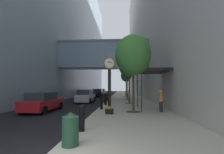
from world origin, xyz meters
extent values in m
plane|color=black|center=(0.00, 27.00, 0.00)|extent=(110.00, 110.00, 0.00)
cube|color=#BCB29E|center=(2.95, 30.00, 0.07)|extent=(5.89, 80.00, 0.14)
cube|color=#93A8B7|center=(-11.53, 30.00, 17.28)|extent=(9.00, 80.00, 34.56)
cube|color=#758EA8|center=(-0.57, 19.88, 6.62)|extent=(13.52, 3.20, 3.67)
cube|color=gray|center=(-0.57, 19.88, 8.57)|extent=(13.52, 3.40, 0.24)
cube|color=#B7B2A8|center=(10.39, 30.00, 18.87)|extent=(9.00, 80.00, 37.73)
cube|color=black|center=(1.23, 7.46, 0.32)|extent=(0.55, 0.55, 0.35)
cylinder|color=gold|center=(1.23, 7.46, 0.58)|extent=(0.38, 0.38, 0.18)
cylinder|color=black|center=(1.23, 7.46, 1.96)|extent=(0.22, 0.22, 2.59)
cylinder|color=black|center=(1.23, 7.46, 3.68)|extent=(0.84, 0.28, 0.84)
torus|color=gold|center=(1.23, 7.31, 3.68)|extent=(0.82, 0.05, 0.82)
cylinder|color=white|center=(1.23, 7.31, 3.68)|extent=(0.69, 0.01, 0.69)
cylinder|color=white|center=(1.23, 7.61, 3.68)|extent=(0.69, 0.01, 0.69)
sphere|color=gold|center=(1.23, 7.46, 4.17)|extent=(0.16, 0.16, 0.16)
cube|color=black|center=(1.20, 7.30, 3.75)|extent=(0.10, 0.01, 0.16)
cube|color=black|center=(1.36, 7.30, 3.70)|extent=(0.26, 0.01, 0.08)
cylinder|color=black|center=(0.40, 2.92, 0.61)|extent=(0.25, 0.25, 0.93)
sphere|color=black|center=(0.40, 2.92, 1.14)|extent=(0.26, 0.26, 0.26)
cylinder|color=black|center=(0.40, 9.71, 0.61)|extent=(0.25, 0.25, 0.93)
sphere|color=black|center=(0.40, 9.71, 1.14)|extent=(0.26, 0.26, 0.26)
cylinder|color=black|center=(0.40, 13.10, 0.61)|extent=(0.25, 0.25, 0.93)
sphere|color=black|center=(0.40, 13.10, 1.14)|extent=(0.26, 0.26, 0.26)
cylinder|color=black|center=(0.40, 16.49, 0.61)|extent=(0.25, 0.25, 0.93)
sphere|color=black|center=(0.40, 16.49, 1.14)|extent=(0.26, 0.26, 0.26)
cylinder|color=#333335|center=(2.97, 8.45, 0.15)|extent=(1.10, 1.10, 0.02)
cylinder|color=#4C3D2D|center=(2.97, 8.45, 1.79)|extent=(0.18, 0.18, 3.29)
ellipsoid|color=#428438|center=(2.97, 8.45, 4.45)|extent=(2.73, 2.73, 3.14)
cylinder|color=#333335|center=(2.97, 15.02, 0.15)|extent=(1.10, 1.10, 0.02)
cylinder|color=brown|center=(2.97, 15.02, 1.85)|extent=(0.18, 0.18, 3.42)
ellipsoid|color=#2D7033|center=(2.97, 15.02, 4.31)|extent=(2.02, 2.02, 2.32)
cylinder|color=#333335|center=(2.97, 21.59, 0.15)|extent=(1.10, 1.10, 0.02)
cylinder|color=brown|center=(2.97, 21.59, 2.19)|extent=(0.18, 0.18, 4.10)
ellipsoid|color=#2D7033|center=(2.97, 21.59, 5.22)|extent=(2.61, 2.61, 3.00)
cylinder|color=#333335|center=(2.97, 28.16, 0.15)|extent=(1.10, 1.10, 0.02)
cylinder|color=#4C3D2D|center=(2.97, 28.16, 1.81)|extent=(0.18, 0.18, 3.34)
ellipsoid|color=#387F3D|center=(2.97, 28.16, 4.26)|extent=(2.09, 2.09, 2.40)
cylinder|color=#234C33|center=(0.46, 1.22, 0.60)|extent=(0.52, 0.52, 0.92)
cone|color=#183523|center=(0.46, 1.22, 1.11)|extent=(0.53, 0.53, 0.16)
cylinder|color=#23232D|center=(5.03, 8.53, 0.53)|extent=(0.35, 0.35, 0.79)
cylinder|color=#B77A33|center=(5.03, 8.53, 1.24)|extent=(0.46, 0.46, 0.64)
sphere|color=tan|center=(5.03, 8.53, 1.68)|extent=(0.24, 0.24, 0.24)
cube|color=brown|center=(5.23, 8.42, 0.89)|extent=(0.20, 0.23, 0.24)
cube|color=black|center=(4.69, 9.93, 3.34)|extent=(2.40, 3.60, 0.20)
cylinder|color=#333338|center=(3.57, 8.33, 1.74)|extent=(0.10, 0.10, 3.20)
cylinder|color=#333338|center=(3.57, 11.53, 1.74)|extent=(0.10, 0.10, 3.20)
cube|color=#B7BABF|center=(-2.56, 17.04, 0.63)|extent=(1.76, 4.61, 0.82)
cube|color=#282D38|center=(-2.56, 16.81, 1.36)|extent=(1.53, 2.59, 0.67)
cylinder|color=black|center=(-3.41, 18.61, 0.32)|extent=(0.23, 0.64, 0.64)
cylinder|color=black|center=(-1.69, 18.60, 0.32)|extent=(0.23, 0.64, 0.64)
cylinder|color=black|center=(-3.43, 15.49, 0.32)|extent=(0.23, 0.64, 0.64)
cylinder|color=black|center=(-1.72, 15.47, 0.32)|extent=(0.23, 0.64, 0.64)
cube|color=#AD191E|center=(-4.36, 9.19, 0.59)|extent=(1.80, 4.54, 0.75)
cube|color=#282D38|center=(-4.36, 8.96, 1.25)|extent=(1.56, 2.55, 0.61)
cylinder|color=black|center=(-5.21, 10.74, 0.32)|extent=(0.23, 0.64, 0.64)
cylinder|color=black|center=(-3.47, 10.72, 0.32)|extent=(0.23, 0.64, 0.64)
cylinder|color=black|center=(-5.25, 7.66, 0.32)|extent=(0.23, 0.64, 0.64)
cylinder|color=black|center=(-3.50, 7.65, 0.32)|extent=(0.23, 0.64, 0.64)
cube|color=black|center=(-2.70, 28.88, 0.63)|extent=(1.97, 4.68, 0.82)
cube|color=#282D38|center=(-2.69, 28.65, 1.35)|extent=(1.70, 2.63, 0.67)
cylinder|color=black|center=(-3.66, 30.44, 0.32)|extent=(0.23, 0.64, 0.64)
cylinder|color=black|center=(-1.80, 30.48, 0.32)|extent=(0.23, 0.64, 0.64)
cylinder|color=black|center=(-3.59, 27.28, 0.32)|extent=(0.23, 0.64, 0.64)
cylinder|color=black|center=(-1.73, 27.32, 0.32)|extent=(0.23, 0.64, 0.64)
cube|color=silver|center=(-3.26, 39.94, 0.60)|extent=(1.96, 4.55, 0.76)
cube|color=#282D38|center=(-3.25, 39.72, 1.27)|extent=(1.70, 2.56, 0.62)
cylinder|color=black|center=(-4.23, 41.46, 0.32)|extent=(0.23, 0.64, 0.64)
cylinder|color=black|center=(-2.34, 41.50, 0.32)|extent=(0.23, 0.64, 0.64)
cylinder|color=black|center=(-4.18, 38.39, 0.32)|extent=(0.23, 0.64, 0.64)
cylinder|color=black|center=(-2.29, 38.42, 0.32)|extent=(0.23, 0.64, 0.64)
camera|label=1|loc=(2.09, -3.94, 1.99)|focal=26.06mm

